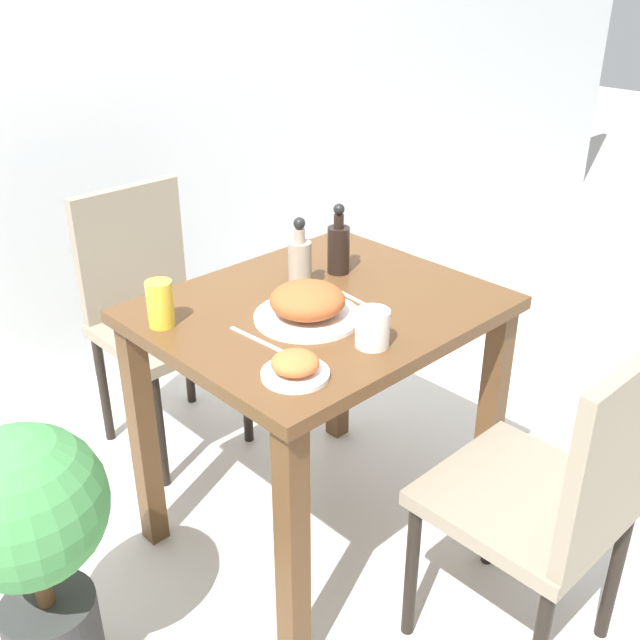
% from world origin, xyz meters
% --- Properties ---
extents(ground_plane, '(16.00, 16.00, 0.00)m').
position_xyz_m(ground_plane, '(0.00, 0.00, 0.00)').
color(ground_plane, beige).
extents(wall_back, '(8.00, 0.05, 2.60)m').
position_xyz_m(wall_back, '(0.00, 1.32, 1.30)').
color(wall_back, silver).
rests_on(wall_back, ground_plane).
extents(dining_table, '(0.89, 0.73, 0.77)m').
position_xyz_m(dining_table, '(0.00, 0.00, 0.63)').
color(dining_table, brown).
rests_on(dining_table, ground_plane).
extents(chair_near, '(0.42, 0.42, 0.91)m').
position_xyz_m(chair_near, '(0.07, -0.70, 0.52)').
color(chair_near, gray).
rests_on(chair_near, ground_plane).
extents(chair_far, '(0.42, 0.42, 0.91)m').
position_xyz_m(chair_far, '(-0.05, 0.77, 0.52)').
color(chair_far, gray).
rests_on(chair_far, ground_plane).
extents(food_plate, '(0.27, 0.27, 0.09)m').
position_xyz_m(food_plate, '(-0.09, -0.04, 0.81)').
color(food_plate, white).
rests_on(food_plate, dining_table).
extents(side_plate, '(0.15, 0.15, 0.06)m').
position_xyz_m(side_plate, '(-0.30, -0.23, 0.80)').
color(side_plate, white).
rests_on(side_plate, dining_table).
extents(drink_cup, '(0.08, 0.08, 0.09)m').
position_xyz_m(drink_cup, '(-0.07, -0.25, 0.82)').
color(drink_cup, silver).
rests_on(drink_cup, dining_table).
extents(juice_glass, '(0.07, 0.07, 0.12)m').
position_xyz_m(juice_glass, '(-0.37, 0.18, 0.83)').
color(juice_glass, gold).
rests_on(juice_glass, dining_table).
extents(sauce_bottle, '(0.06, 0.06, 0.21)m').
position_xyz_m(sauce_bottle, '(0.18, 0.11, 0.85)').
color(sauce_bottle, black).
rests_on(sauce_bottle, dining_table).
extents(condiment_bottle, '(0.06, 0.06, 0.21)m').
position_xyz_m(condiment_bottle, '(0.03, 0.11, 0.85)').
color(condiment_bottle, gray).
rests_on(condiment_bottle, dining_table).
extents(fork_utensil, '(0.02, 0.18, 0.00)m').
position_xyz_m(fork_utensil, '(-0.25, -0.04, 0.77)').
color(fork_utensil, silver).
rests_on(fork_utensil, dining_table).
extents(spoon_utensil, '(0.03, 0.17, 0.00)m').
position_xyz_m(spoon_utensil, '(0.08, -0.04, 0.77)').
color(spoon_utensil, silver).
rests_on(spoon_utensil, dining_table).
extents(potted_plant_left, '(0.36, 0.36, 0.73)m').
position_xyz_m(potted_plant_left, '(-0.83, 0.05, 0.46)').
color(potted_plant_left, '#333333').
rests_on(potted_plant_left, ground_plane).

